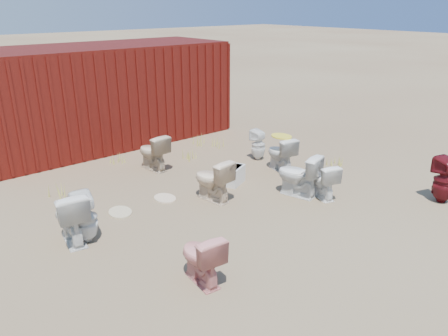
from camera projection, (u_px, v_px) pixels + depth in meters
ground at (246, 207)px, 7.66m from camera, size 100.00×100.00×0.00m
shipping_container at (107, 94)px, 10.96m from camera, size 6.00×2.40×2.40m
toilet_front_a at (71, 216)px, 6.41m from camera, size 0.59×0.87×0.82m
toilet_front_pink at (201, 257)px, 5.48m from camera, size 0.47×0.73×0.71m
toilet_front_c at (323, 180)px, 7.92m from camera, size 0.56×0.73×0.66m
toilet_front_maroon at (445, 180)px, 7.70m from camera, size 0.47×0.47×0.83m
toilet_front_e at (298, 175)px, 7.97m from camera, size 0.63×0.87×0.80m
toilet_back_a at (85, 218)px, 6.42m from camera, size 0.37×0.38×0.77m
toilet_back_beige_left at (213, 180)px, 7.79m from camera, size 0.53×0.81×0.78m
toilet_back_beige_right at (153, 152)px, 9.23m from camera, size 0.50×0.80×0.78m
toilet_back_yellowlid at (281, 154)px, 9.20m from camera, size 0.55×0.79×0.74m
toilet_back_e at (258, 145)px, 9.85m from camera, size 0.33×0.34×0.69m
yellow_lid at (282, 136)px, 9.06m from camera, size 0.38×0.47×0.02m
loose_tank at (236, 176)px, 8.55m from camera, size 0.54×0.39×0.35m
loose_lid_near at (120, 212)px, 7.42m from camera, size 0.47×0.56×0.02m
loose_lid_far at (165, 198)px, 7.95m from camera, size 0.38×0.49×0.02m
weed_clump_a at (53, 191)px, 7.93m from camera, size 0.36×0.36×0.28m
weed_clump_b at (190, 154)px, 9.94m from camera, size 0.32×0.32×0.24m
weed_clump_c at (219, 140)px, 10.81m from camera, size 0.36×0.36×0.31m
weed_clump_d at (118, 158)px, 9.72m from camera, size 0.30×0.30×0.23m
weed_clump_e at (200, 139)px, 10.97m from camera, size 0.34×0.34×0.29m
weed_clump_f at (335, 161)px, 9.55m from camera, size 0.28×0.28×0.21m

